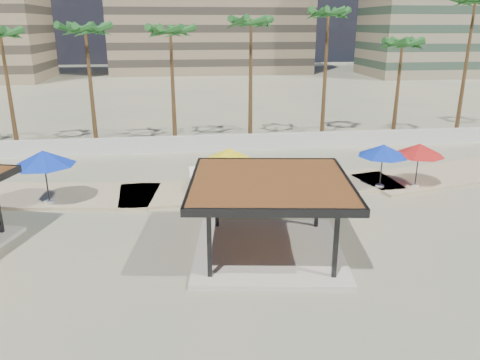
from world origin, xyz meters
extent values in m
plane|color=tan|center=(0.00, 0.00, 0.00)|extent=(200.00, 200.00, 0.00)
cube|color=#C6B284|center=(-12.00, 7.50, 0.06)|extent=(16.40, 6.19, 0.24)
cube|color=#C6B284|center=(2.00, 7.00, 0.06)|extent=(16.24, 5.11, 0.24)
cube|color=#C6B284|center=(16.00, 8.50, 0.06)|extent=(16.49, 7.75, 0.24)
cube|color=silver|center=(0.00, 16.00, 0.60)|extent=(56.00, 0.30, 1.20)
cube|color=beige|center=(0.92, -0.77, 0.09)|extent=(6.78, 6.78, 0.18)
cube|color=black|center=(-1.65, -2.71, 1.55)|extent=(0.19, 0.19, 2.73)
cube|color=black|center=(-1.02, 1.80, 1.55)|extent=(0.19, 0.19, 2.73)
cube|color=black|center=(2.86, -3.34, 1.55)|extent=(0.19, 0.19, 2.73)
cube|color=black|center=(3.49, 1.17, 1.55)|extent=(0.19, 0.19, 2.73)
cube|color=brown|center=(0.92, -0.77, 3.04)|extent=(6.99, 6.99, 0.26)
cube|color=black|center=(0.49, -3.84, 3.04)|extent=(6.24, 0.98, 0.31)
cube|color=black|center=(1.34, 2.30, 3.04)|extent=(6.24, 0.98, 0.31)
cube|color=black|center=(-2.15, -0.34, 3.04)|extent=(0.98, 6.24, 0.31)
cube|color=black|center=(3.98, -1.20, 3.04)|extent=(0.98, 6.24, 0.31)
cylinder|color=beige|center=(0.00, 6.19, 0.24)|extent=(0.49, 0.49, 0.12)
cylinder|color=#262628|center=(0.00, 6.19, 1.36)|extent=(0.07, 0.07, 2.36)
cone|color=yellow|center=(0.00, 6.19, 2.37)|extent=(2.94, 2.94, 0.69)
cylinder|color=beige|center=(10.76, 5.99, 0.24)|extent=(0.48, 0.48, 0.12)
cylinder|color=#262628|center=(10.76, 5.99, 1.34)|extent=(0.07, 0.07, 2.33)
cone|color=red|center=(10.76, 5.99, 2.34)|extent=(3.12, 3.12, 0.68)
cylinder|color=beige|center=(8.66, 6.06, 0.24)|extent=(0.49, 0.49, 0.12)
cylinder|color=#262628|center=(8.66, 6.06, 1.34)|extent=(0.07, 0.07, 2.33)
cone|color=#1034C7|center=(8.66, 6.06, 2.34)|extent=(2.97, 2.97, 0.68)
cylinder|color=beige|center=(-9.45, 5.80, 0.25)|extent=(0.55, 0.55, 0.13)
cylinder|color=#262628|center=(-9.45, 5.80, 1.49)|extent=(0.08, 0.08, 2.63)
cone|color=#1034C7|center=(-9.45, 5.80, 2.62)|extent=(4.22, 4.22, 0.77)
cube|color=white|center=(-1.68, 7.61, 0.33)|extent=(0.94, 2.15, 0.29)
cube|color=white|center=(-1.68, 7.61, 0.50)|extent=(0.94, 2.15, 0.06)
cube|color=white|center=(-1.76, 8.42, 0.75)|extent=(0.76, 0.79, 0.53)
cube|color=white|center=(4.04, 7.27, 0.31)|extent=(0.92, 1.95, 0.26)
cube|color=white|center=(4.04, 7.27, 0.47)|extent=(0.92, 1.95, 0.06)
cube|color=white|center=(4.14, 7.99, 0.69)|extent=(0.70, 0.73, 0.48)
cube|color=white|center=(5.19, 5.80, 0.31)|extent=(1.36, 1.97, 0.26)
cube|color=white|center=(5.19, 5.80, 0.47)|extent=(1.36, 1.97, 0.06)
cube|color=white|center=(4.89, 6.46, 0.69)|extent=(0.83, 0.84, 0.47)
cone|color=brown|center=(-15.00, 18.70, 4.31)|extent=(0.36, 0.36, 8.61)
ellipsoid|color=#215E24|center=(-15.00, 18.70, 8.36)|extent=(3.00, 3.00, 1.80)
cone|color=brown|center=(-9.00, 18.10, 4.44)|extent=(0.36, 0.36, 8.88)
ellipsoid|color=#215E24|center=(-9.00, 18.10, 8.63)|extent=(3.00, 3.00, 1.80)
cone|color=brown|center=(-3.00, 18.90, 4.37)|extent=(0.36, 0.36, 8.74)
ellipsoid|color=#215E24|center=(-3.00, 18.90, 8.49)|extent=(3.00, 3.00, 1.80)
cone|color=brown|center=(3.00, 18.40, 4.68)|extent=(0.36, 0.36, 9.36)
ellipsoid|color=#215E24|center=(3.00, 18.40, 9.11)|extent=(3.00, 3.00, 1.80)
cone|color=brown|center=(9.00, 18.60, 5.00)|extent=(0.36, 0.36, 10.01)
ellipsoid|color=#215E24|center=(9.00, 18.60, 9.76)|extent=(3.00, 3.00, 1.80)
cone|color=brown|center=(15.00, 18.20, 3.90)|extent=(0.36, 0.36, 7.80)
ellipsoid|color=#215E24|center=(15.00, 18.20, 7.55)|extent=(3.00, 3.00, 1.80)
cone|color=brown|center=(21.00, 18.80, 5.50)|extent=(0.36, 0.36, 10.99)
ellipsoid|color=#215E24|center=(21.00, 18.80, 10.74)|extent=(3.00, 3.00, 1.80)
camera|label=1|loc=(-2.50, -17.99, 9.00)|focal=35.00mm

